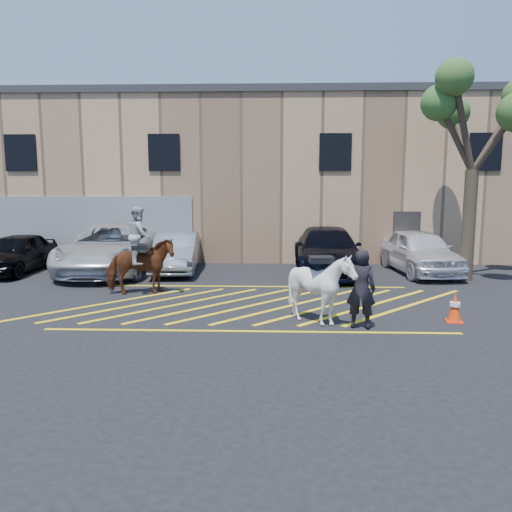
{
  "coord_description": "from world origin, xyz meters",
  "views": [
    {
      "loc": [
        0.51,
        -13.74,
        3.32
      ],
      "look_at": [
        0.02,
        0.2,
        1.3
      ],
      "focal_mm": 35.0,
      "sensor_mm": 36.0,
      "label": 1
    }
  ],
  "objects_px": {
    "car_black_suv": "(16,253)",
    "car_white_suv": "(420,251)",
    "car_silver_sedan": "(177,252)",
    "car_white_pickup": "(111,248)",
    "car_blue_suv": "(327,251)",
    "tree": "(475,112)",
    "handler": "(361,289)",
    "mounted_bay": "(140,259)",
    "traffic_cone": "(455,307)",
    "saddled_white": "(321,288)"
  },
  "relations": [
    {
      "from": "traffic_cone",
      "to": "car_white_pickup",
      "type": "bearing_deg",
      "value": 147.84
    },
    {
      "from": "traffic_cone",
      "to": "tree",
      "type": "height_order",
      "value": "tree"
    },
    {
      "from": "car_silver_sedan",
      "to": "car_white_suv",
      "type": "xyz_separation_m",
      "value": [
        9.18,
        -0.01,
        0.09
      ]
    },
    {
      "from": "car_black_suv",
      "to": "mounted_bay",
      "type": "bearing_deg",
      "value": -31.89
    },
    {
      "from": "car_white_suv",
      "to": "handler",
      "type": "distance_m",
      "value": 8.18
    },
    {
      "from": "car_white_suv",
      "to": "handler",
      "type": "height_order",
      "value": "handler"
    },
    {
      "from": "traffic_cone",
      "to": "mounted_bay",
      "type": "bearing_deg",
      "value": 161.66
    },
    {
      "from": "car_white_suv",
      "to": "traffic_cone",
      "type": "xyz_separation_m",
      "value": [
        -1.08,
        -6.78,
        -0.46
      ]
    },
    {
      "from": "mounted_bay",
      "to": "car_white_pickup",
      "type": "bearing_deg",
      "value": 119.16
    },
    {
      "from": "car_white_pickup",
      "to": "handler",
      "type": "height_order",
      "value": "handler"
    },
    {
      "from": "car_silver_sedan",
      "to": "car_blue_suv",
      "type": "height_order",
      "value": "car_blue_suv"
    },
    {
      "from": "mounted_bay",
      "to": "tree",
      "type": "height_order",
      "value": "tree"
    },
    {
      "from": "mounted_bay",
      "to": "car_white_suv",
      "type": "bearing_deg",
      "value": 22.79
    },
    {
      "from": "handler",
      "to": "tree",
      "type": "xyz_separation_m",
      "value": [
        4.69,
        6.05,
        4.76
      ]
    },
    {
      "from": "saddled_white",
      "to": "tree",
      "type": "relative_size",
      "value": 0.24
    },
    {
      "from": "car_black_suv",
      "to": "car_white_suv",
      "type": "distance_m",
      "value": 15.2
    },
    {
      "from": "car_silver_sedan",
      "to": "handler",
      "type": "relative_size",
      "value": 2.39
    },
    {
      "from": "car_white_pickup",
      "to": "handler",
      "type": "relative_size",
      "value": 3.48
    },
    {
      "from": "car_black_suv",
      "to": "traffic_cone",
      "type": "relative_size",
      "value": 5.96
    },
    {
      "from": "car_silver_sedan",
      "to": "car_blue_suv",
      "type": "relative_size",
      "value": 0.77
    },
    {
      "from": "car_black_suv",
      "to": "handler",
      "type": "bearing_deg",
      "value": -30.66
    },
    {
      "from": "car_silver_sedan",
      "to": "saddled_white",
      "type": "relative_size",
      "value": 2.54
    },
    {
      "from": "car_silver_sedan",
      "to": "car_white_pickup",
      "type": "bearing_deg",
      "value": 178.79
    },
    {
      "from": "mounted_bay",
      "to": "saddled_white",
      "type": "xyz_separation_m",
      "value": [
        5.15,
        -3.09,
        -0.2
      ]
    },
    {
      "from": "car_white_pickup",
      "to": "mounted_bay",
      "type": "xyz_separation_m",
      "value": [
        2.15,
        -3.86,
        0.18
      ]
    },
    {
      "from": "tree",
      "to": "car_blue_suv",
      "type": "bearing_deg",
      "value": 164.66
    },
    {
      "from": "car_silver_sedan",
      "to": "car_blue_suv",
      "type": "bearing_deg",
      "value": -5.24
    },
    {
      "from": "car_white_pickup",
      "to": "traffic_cone",
      "type": "height_order",
      "value": "car_white_pickup"
    },
    {
      "from": "handler",
      "to": "mounted_bay",
      "type": "distance_m",
      "value": 6.93
    },
    {
      "from": "car_white_suv",
      "to": "traffic_cone",
      "type": "relative_size",
      "value": 6.6
    },
    {
      "from": "car_blue_suv",
      "to": "traffic_cone",
      "type": "relative_size",
      "value": 7.92
    },
    {
      "from": "mounted_bay",
      "to": "traffic_cone",
      "type": "bearing_deg",
      "value": -18.34
    },
    {
      "from": "car_blue_suv",
      "to": "car_white_suv",
      "type": "bearing_deg",
      "value": 1.59
    },
    {
      "from": "car_silver_sedan",
      "to": "tree",
      "type": "relative_size",
      "value": 0.61
    },
    {
      "from": "car_white_pickup",
      "to": "car_white_suv",
      "type": "height_order",
      "value": "car_white_pickup"
    },
    {
      "from": "tree",
      "to": "saddled_white",
      "type": "bearing_deg",
      "value": -134.18
    },
    {
      "from": "car_white_pickup",
      "to": "car_silver_sedan",
      "type": "bearing_deg",
      "value": 0.79
    },
    {
      "from": "car_silver_sedan",
      "to": "mounted_bay",
      "type": "bearing_deg",
      "value": -99.15
    },
    {
      "from": "car_white_pickup",
      "to": "saddled_white",
      "type": "distance_m",
      "value": 10.08
    },
    {
      "from": "car_blue_suv",
      "to": "traffic_cone",
      "type": "xyz_separation_m",
      "value": [
        2.37,
        -6.71,
        -0.47
      ]
    },
    {
      "from": "car_blue_suv",
      "to": "car_white_suv",
      "type": "relative_size",
      "value": 1.2
    },
    {
      "from": "car_white_pickup",
      "to": "tree",
      "type": "relative_size",
      "value": 0.88
    },
    {
      "from": "car_silver_sedan",
      "to": "saddled_white",
      "type": "distance_m",
      "value": 8.57
    },
    {
      "from": "mounted_bay",
      "to": "tree",
      "type": "relative_size",
      "value": 0.37
    },
    {
      "from": "mounted_bay",
      "to": "saddled_white",
      "type": "relative_size",
      "value": 1.52
    },
    {
      "from": "car_silver_sedan",
      "to": "mounted_bay",
      "type": "relative_size",
      "value": 1.66
    },
    {
      "from": "car_silver_sedan",
      "to": "traffic_cone",
      "type": "relative_size",
      "value": 6.08
    },
    {
      "from": "car_black_suv",
      "to": "car_white_suv",
      "type": "height_order",
      "value": "car_white_suv"
    },
    {
      "from": "handler",
      "to": "tree",
      "type": "distance_m",
      "value": 9.02
    },
    {
      "from": "handler",
      "to": "saddled_white",
      "type": "distance_m",
      "value": 0.94
    }
  ]
}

